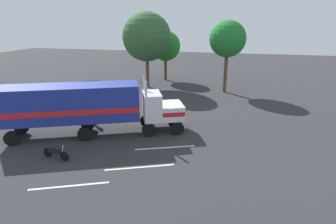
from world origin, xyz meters
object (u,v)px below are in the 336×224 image
object	(u,v)px
semi_truck	(86,105)
tree_center	(165,46)
parked_car	(92,85)
motorcycle	(56,152)
person_bystander	(94,115)
tree_left	(228,39)
tree_right	(147,37)

from	to	relation	value
semi_truck	tree_center	xyz separation A→B (m)	(0.72, 22.74, 2.61)
parked_car	motorcycle	bearing A→B (deg)	-69.04
person_bystander	parked_car	distance (m)	12.66
parked_car	tree_left	size ratio (longest dim) A/B	0.53
tree_left	tree_center	xyz separation A→B (m)	(-9.29, 5.64, -1.51)
motorcycle	tree_center	distance (m)	27.39
person_bystander	tree_right	xyz separation A→B (m)	(0.13, 15.30, 5.86)
parked_car	tree_left	bearing A→B (deg)	12.68
parked_car	motorcycle	distance (m)	18.82
tree_left	tree_right	distance (m)	10.53
motorcycle	tree_center	xyz separation A→B (m)	(0.73, 26.98, 4.65)
semi_truck	tree_left	distance (m)	20.23
semi_truck	tree_left	xyz separation A→B (m)	(10.01, 17.09, 4.12)
semi_truck	tree_right	world-z (taller)	tree_right
person_bystander	parked_car	world-z (taller)	person_bystander
tree_right	person_bystander	bearing A→B (deg)	-90.49
motorcycle	person_bystander	bearing A→B (deg)	95.64
parked_car	tree_center	xyz separation A→B (m)	(7.46, 9.41, 4.33)
person_bystander	motorcycle	size ratio (longest dim) A/B	0.78
tree_left	semi_truck	bearing A→B (deg)	-120.34
parked_car	tree_right	world-z (taller)	tree_right
semi_truck	tree_left	world-z (taller)	tree_left
semi_truck	tree_center	size ratio (longest dim) A/B	1.89
person_bystander	tree_left	size ratio (longest dim) A/B	0.18
tree_right	parked_car	bearing A→B (deg)	-145.98
motorcycle	tree_center	world-z (taller)	tree_center
semi_truck	person_bystander	xyz separation A→B (m)	(-0.65, 2.23, -1.63)
person_bystander	motorcycle	bearing A→B (deg)	-84.36
semi_truck	tree_center	world-z (taller)	tree_center
parked_car	semi_truck	bearing A→B (deg)	-63.16
tree_left	tree_center	bearing A→B (deg)	148.72
parked_car	motorcycle	xyz separation A→B (m)	(6.73, -17.57, -0.33)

